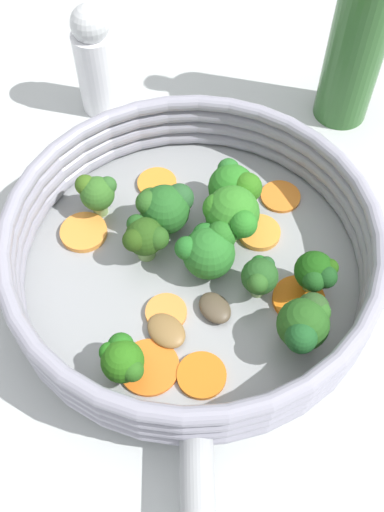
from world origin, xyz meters
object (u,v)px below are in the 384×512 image
Objects in this scene: carrot_slice_2 at (149,367)px; carrot_slice_7 at (299,299)px; oil_bottle at (362,29)px; carrot_slice_3 at (202,375)px; broccoli_floret_4 at (260,276)px; broccoli_floret_7 at (145,237)px; carrot_slice_1 at (157,183)px; broccoli_floret_5 at (209,249)px; broccoli_floret_9 at (97,192)px; broccoli_floret_2 at (164,207)px; mushroom_piece_1 at (215,308)px; salt_shaker at (96,61)px; broccoli_floret_0 at (234,187)px; broccoli_floret_3 at (316,273)px; mushroom_piece_0 at (166,331)px; carrot_slice_4 at (84,232)px; broccoli_floret_1 at (305,323)px; broccoli_floret_8 at (122,360)px; carrot_slice_6 at (277,194)px; broccoli_floret_6 at (234,216)px; skillet at (192,272)px; carrot_slice_0 at (166,312)px; carrot_slice_5 at (259,232)px.

carrot_slice_2 is 1.08× the size of carrot_slice_7.
carrot_slice_3 is at bearing -68.74° from oil_bottle.
carrot_slice_3 is 0.95× the size of broccoli_floret_4.
carrot_slice_1 is at bearing 132.61° from broccoli_floret_7.
broccoli_floret_5 reaches higher than broccoli_floret_9.
broccoli_floret_2 reaches higher than broccoli_floret_9.
salt_shaker is at bearing 160.98° from mushroom_piece_1.
broccoli_floret_3 is at bearing -8.30° from broccoli_floret_0.
broccoli_floret_7 is 1.24× the size of mushroom_piece_0.
oil_bottle reaches higher than salt_shaker.
broccoli_floret_1 is at bearing 17.04° from carrot_slice_4.
broccoli_floret_8 is 0.15m from broccoli_floret_9.
salt_shaker is (-0.25, 0.17, 0.02)m from broccoli_floret_8.
carrot_slice_1 is 0.18m from broccoli_floret_8.
carrot_slice_6 is 1.06× the size of mushroom_piece_0.
carrot_slice_4 is at bearing -42.55° from salt_shaker.
broccoli_floret_5 is at bearing 143.71° from mushroom_piece_1.
broccoli_floret_3 is at bearing 74.39° from carrot_slice_2.
carrot_slice_2 is 0.81× the size of broccoli_floret_6.
carrot_slice_6 is 0.14m from broccoli_floret_1.
carrot_slice_1 is at bearing 164.22° from broccoli_floret_5.
carrot_slice_7 is 0.36× the size of salt_shaker.
broccoli_floret_0 is 0.20× the size of oil_bottle.
skillet is 0.09m from carrot_slice_7.
carrot_slice_3 is at bearing -30.83° from carrot_slice_1.
oil_bottle reaches higher than carrot_slice_6.
broccoli_floret_5 reaches higher than carrot_slice_6.
mushroom_piece_0 is (0.03, -0.10, -0.03)m from broccoli_floret_6.
broccoli_floret_9 is at bearing 166.89° from carrot_slice_3.
carrot_slice_2 is (0.13, -0.12, -0.00)m from carrot_slice_1.
carrot_slice_6 is 0.10m from broccoli_floret_2.
broccoli_floret_3 is 1.16× the size of broccoli_floret_8.
carrot_slice_0 is 0.12m from broccoli_floret_9.
carrot_slice_4 is at bearing -153.02° from carrot_slice_7.
broccoli_floret_1 is at bearing 67.80° from carrot_slice_3.
carrot_slice_6 is at bearing 141.91° from carrot_slice_7.
broccoli_floret_9 reaches higher than carrot_slice_6.
broccoli_floret_4 is (0.14, -0.01, 0.02)m from carrot_slice_1.
broccoli_floret_6 is 0.21m from oil_bottle.
broccoli_floret_1 is at bearing 13.61° from broccoli_floret_7.
carrot_slice_1 is 0.73× the size of broccoli_floret_2.
carrot_slice_5 is 0.64× the size of broccoli_floret_6.
broccoli_floret_2 reaches higher than broccoli_floret_8.
carrot_slice_7 is at bearing 27.68° from broccoli_floret_7.
oil_bottle is (-0.12, 0.20, 0.08)m from carrot_slice_7.
broccoli_floret_5 is at bearing -177.56° from broccoli_floret_1.
broccoli_floret_3 is (0.08, 0.05, 0.04)m from skillet.
carrot_slice_4 is 0.96× the size of carrot_slice_7.
broccoli_floret_3 is at bearing 59.56° from mushroom_piece_1.
broccoli_floret_7 is at bearing -149.11° from skillet.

